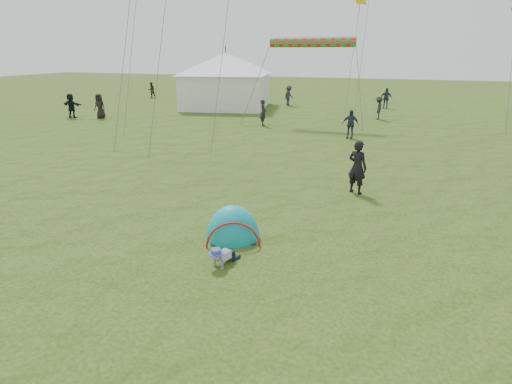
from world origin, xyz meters
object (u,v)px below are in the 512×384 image
(crawling_toddler, at_px, (222,255))
(popup_tent, at_px, (233,238))
(event_marquee, at_px, (226,78))
(standing_adult, at_px, (357,167))

(crawling_toddler, bearing_deg, popup_tent, 121.94)
(crawling_toddler, distance_m, event_marquee, 27.94)
(popup_tent, relative_size, standing_adult, 0.99)
(popup_tent, xyz_separation_m, standing_adult, (2.76, 4.83, 0.95))
(standing_adult, bearing_deg, crawling_toddler, 92.68)
(crawling_toddler, distance_m, standing_adult, 6.75)
(crawling_toddler, bearing_deg, standing_adult, 88.77)
(event_marquee, bearing_deg, popup_tent, -77.71)
(crawling_toddler, height_order, standing_adult, standing_adult)
(standing_adult, height_order, event_marquee, event_marquee)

